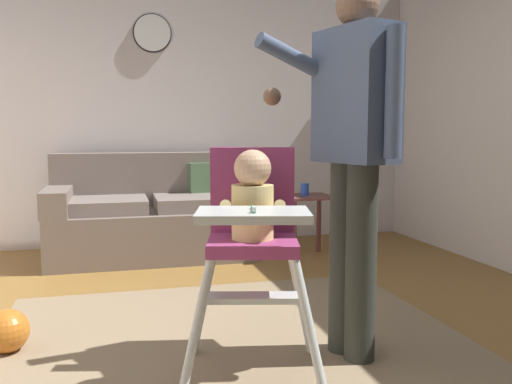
# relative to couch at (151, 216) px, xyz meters

# --- Properties ---
(ground) EXTENTS (6.03, 7.32, 0.10)m
(ground) POSITION_rel_couch_xyz_m (0.32, -2.37, -0.38)
(ground) COLOR olive
(wall_far) EXTENTS (5.23, 0.06, 2.52)m
(wall_far) POSITION_rel_couch_xyz_m (0.32, 0.52, 0.93)
(wall_far) COLOR silver
(wall_far) RESTS_ON ground
(area_rug) EXTENTS (2.33, 2.88, 0.01)m
(area_rug) POSITION_rel_couch_xyz_m (0.26, -2.48, -0.33)
(area_rug) COLOR #8E795B
(area_rug) RESTS_ON ground
(couch) EXTENTS (1.65, 0.86, 0.86)m
(couch) POSITION_rel_couch_xyz_m (0.00, 0.00, 0.00)
(couch) COLOR slate
(couch) RESTS_ON ground
(high_chair) EXTENTS (0.73, 0.82, 0.98)m
(high_chair) POSITION_rel_couch_xyz_m (0.26, -2.47, 0.35)
(high_chair) COLOR silver
(high_chair) RESTS_ON ground
(adult_standing) EXTENTS (0.60, 0.49, 1.68)m
(adult_standing) POSITION_rel_couch_xyz_m (0.76, -2.34, 0.62)
(adult_standing) COLOR #343831
(adult_standing) RESTS_ON ground
(toy_ball_second) EXTENTS (0.21, 0.21, 0.21)m
(toy_ball_second) POSITION_rel_couch_xyz_m (-0.80, -1.90, -0.23)
(toy_ball_second) COLOR orange
(toy_ball_second) RESTS_ON ground
(side_table) EXTENTS (0.40, 0.40, 0.52)m
(side_table) POSITION_rel_couch_xyz_m (1.25, -0.40, 0.05)
(side_table) COLOR brown
(side_table) RESTS_ON ground
(sippy_cup) EXTENTS (0.07, 0.07, 0.10)m
(sippy_cup) POSITION_rel_couch_xyz_m (1.22, -0.40, 0.24)
(sippy_cup) COLOR #284CB7
(sippy_cup) RESTS_ON side_table
(wall_clock) EXTENTS (0.35, 0.04, 0.35)m
(wall_clock) POSITION_rel_couch_xyz_m (0.07, 0.48, 1.59)
(wall_clock) COLOR white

